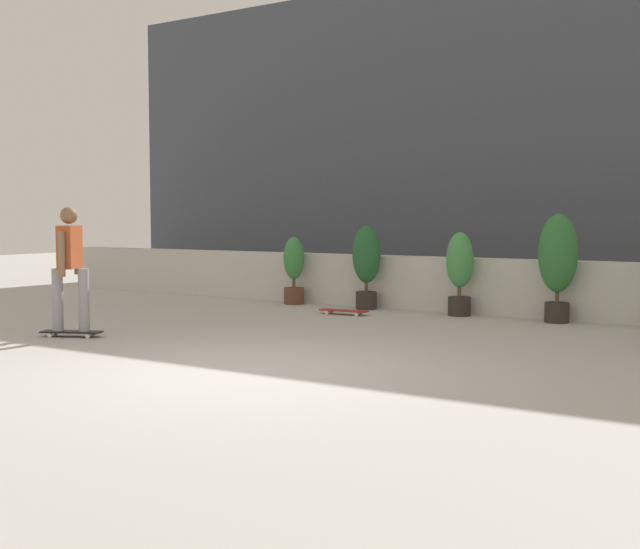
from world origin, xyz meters
name	(u,v)px	position (x,y,z in m)	size (l,w,h in m)	color
ground_plane	(241,373)	(0.00, 0.00, 0.00)	(48.00, 48.00, 0.00)	#B2AFA8
planter_wall	(466,285)	(0.00, 6.00, 0.45)	(18.00, 0.40, 0.90)	beige
building_backdrop	(543,135)	(0.01, 10.00, 3.25)	(20.00, 2.08, 6.50)	#424751
potted_plant_0	(294,268)	(-3.12, 5.55, 0.65)	(0.37, 0.37, 1.22)	brown
potted_plant_1	(366,261)	(-1.63, 5.55, 0.82)	(0.48, 0.48, 1.43)	#2D2823
potted_plant_2	(460,269)	(0.06, 5.55, 0.75)	(0.43, 0.43, 1.33)	#2D2823
potted_plant_3	(558,259)	(1.61, 5.55, 0.95)	(0.57, 0.57, 1.62)	#2D2823
skater_by_wall_right	(70,265)	(-3.36, 0.72, 0.94)	(0.81, 0.52, 1.70)	black
skateboard_near_camera	(344,311)	(-1.56, 4.68, 0.06)	(0.81, 0.26, 0.08)	maroon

